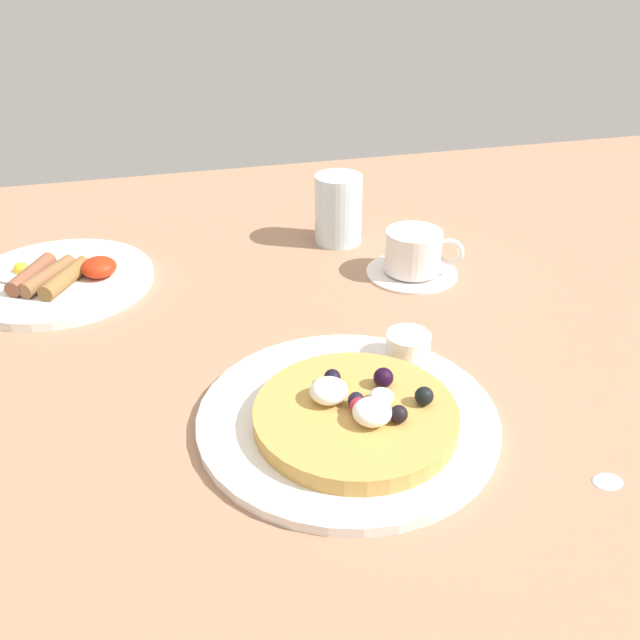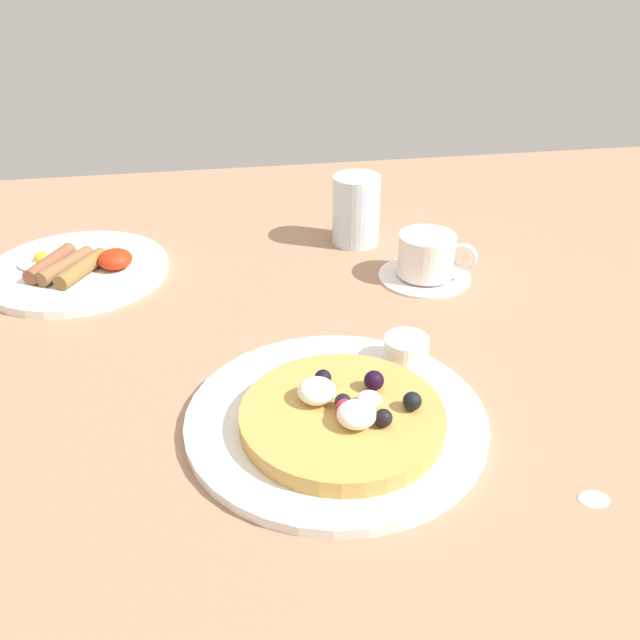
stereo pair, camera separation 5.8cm
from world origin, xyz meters
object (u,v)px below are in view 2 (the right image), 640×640
(breakfast_plate, at_px, (77,271))
(pancake_plate, at_px, (336,419))
(coffee_cup, at_px, (428,254))
(coffee_saucer, at_px, (424,275))
(water_glass, at_px, (356,210))
(teaspoon, at_px, (631,515))
(syrup_ramekin, at_px, (406,350))

(breakfast_plate, bearing_deg, pancake_plate, -52.28)
(coffee_cup, bearing_deg, breakfast_plate, 169.29)
(pancake_plate, bearing_deg, breakfast_plate, 127.72)
(coffee_saucer, height_order, water_glass, water_glass)
(breakfast_plate, xyz_separation_m, teaspoon, (0.51, -0.54, -0.00))
(breakfast_plate, relative_size, coffee_cup, 2.46)
(syrup_ramekin, bearing_deg, breakfast_plate, 142.15)
(teaspoon, bearing_deg, pancake_plate, 143.65)
(coffee_cup, relative_size, water_glass, 0.98)
(breakfast_plate, xyz_separation_m, coffee_cup, (0.47, -0.09, 0.03))
(syrup_ramekin, distance_m, coffee_cup, 0.23)
(coffee_saucer, distance_m, water_glass, 0.16)
(breakfast_plate, bearing_deg, coffee_saucer, -10.66)
(teaspoon, bearing_deg, breakfast_plate, 133.50)
(pancake_plate, distance_m, coffee_cup, 0.34)
(syrup_ramekin, height_order, coffee_saucer, syrup_ramekin)
(syrup_ramekin, height_order, breakfast_plate, syrup_ramekin)
(coffee_saucer, distance_m, coffee_cup, 0.03)
(coffee_saucer, relative_size, coffee_cup, 1.24)
(pancake_plate, bearing_deg, coffee_cup, 58.18)
(pancake_plate, height_order, water_glass, water_glass)
(pancake_plate, relative_size, coffee_cup, 2.92)
(pancake_plate, bearing_deg, coffee_saucer, 58.46)
(coffee_saucer, distance_m, teaspoon, 0.45)
(coffee_saucer, bearing_deg, breakfast_plate, 169.34)
(breakfast_plate, distance_m, coffee_cup, 0.48)
(coffee_cup, bearing_deg, pancake_plate, -121.82)
(syrup_ramekin, relative_size, coffee_cup, 0.48)
(pancake_plate, relative_size, water_glass, 2.87)
(breakfast_plate, bearing_deg, coffee_cup, -10.71)
(pancake_plate, height_order, syrup_ramekin, syrup_ramekin)
(breakfast_plate, distance_m, water_glass, 0.40)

